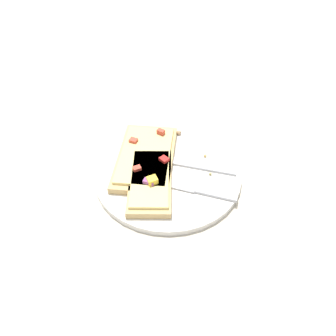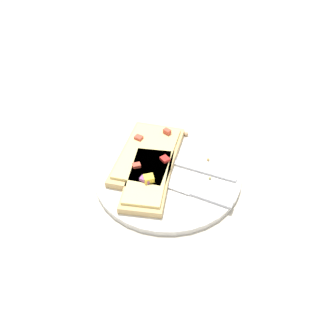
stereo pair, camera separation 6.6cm
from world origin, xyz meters
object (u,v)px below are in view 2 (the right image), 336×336
Objects in this scene: fork at (181,164)px; pizza_slice_main at (148,155)px; plate at (168,174)px; knife at (187,190)px; pizza_slice_corner at (148,178)px.

fork is 0.07m from pizza_slice_main.
knife is (0.06, 0.01, 0.01)m from plate.
fork is at bearing 99.18° from plate.
knife is at bearing 7.59° from plate.
pizza_slice_main is at bearing -25.12° from knife.
plate is 0.06m from pizza_slice_main.
plate is at bearing 58.39° from fork.
plate is 1.71× the size of fork.
plate is 1.59× the size of pizza_slice_corner.
pizza_slice_corner reaches higher than fork.
plate is 0.03m from fork.
pizza_slice_main is at bearing 5.32° from fork.
knife is 0.96× the size of pizza_slice_corner.
knife is 0.12m from pizza_slice_main.
pizza_slice_main is 0.07m from pizza_slice_corner.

